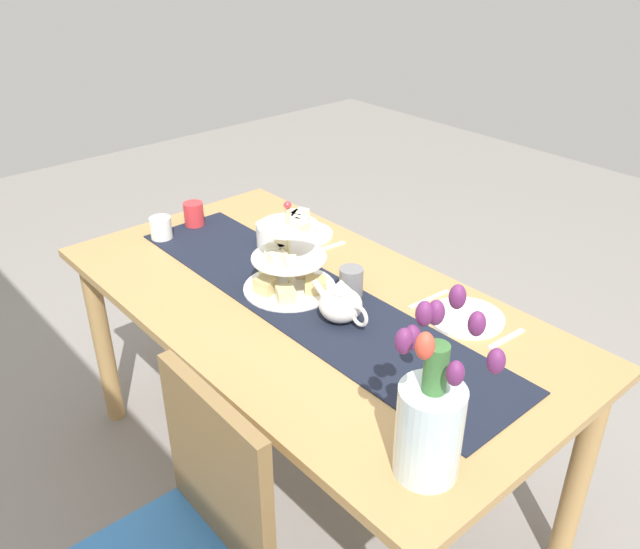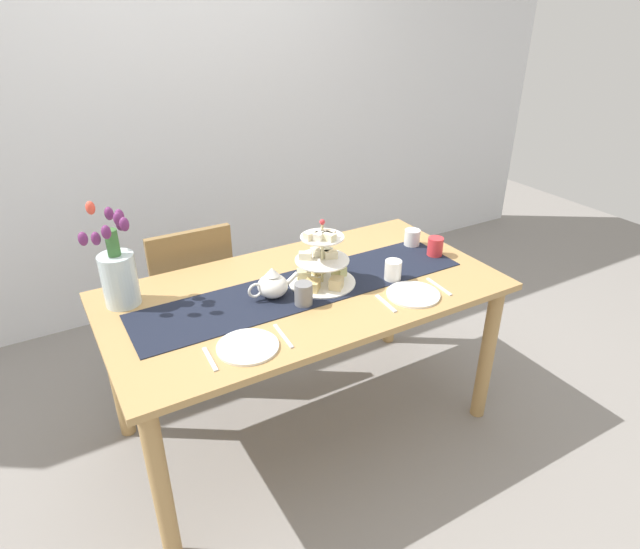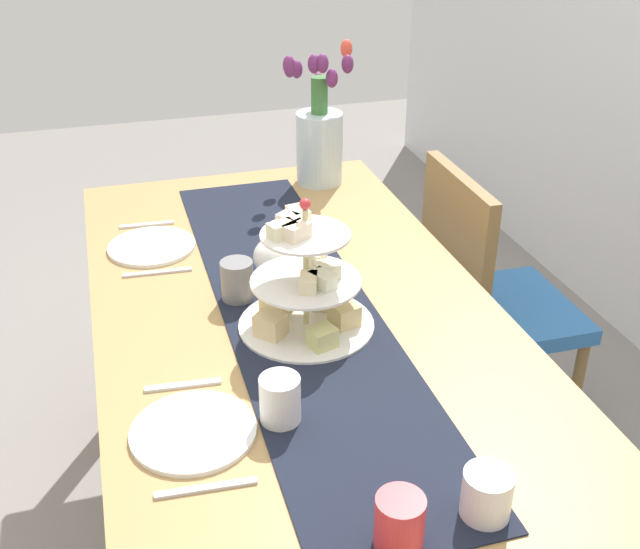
% 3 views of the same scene
% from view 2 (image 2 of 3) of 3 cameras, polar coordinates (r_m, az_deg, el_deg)
% --- Properties ---
extents(ground_plane, '(8.00, 8.00, 0.00)m').
position_cam_2_polar(ground_plane, '(2.83, -1.44, -15.38)').
color(ground_plane, gray).
extents(room_wall_rear, '(6.00, 0.08, 2.60)m').
position_cam_2_polar(room_wall_rear, '(3.57, -14.37, 16.69)').
color(room_wall_rear, silver).
rests_on(room_wall_rear, ground_plane).
extents(dining_table, '(1.73, 0.91, 0.78)m').
position_cam_2_polar(dining_table, '(2.42, -1.62, -3.68)').
color(dining_table, tan).
rests_on(dining_table, ground_plane).
extents(chair_left, '(0.43, 0.43, 0.91)m').
position_cam_2_polar(chair_left, '(2.95, -13.67, -2.07)').
color(chair_left, olive).
rests_on(chair_left, ground_plane).
extents(table_runner, '(1.51, 0.34, 0.00)m').
position_cam_2_polar(table_runner, '(2.36, -1.65, -1.43)').
color(table_runner, black).
rests_on(table_runner, dining_table).
extents(tiered_cake_stand, '(0.30, 0.30, 0.30)m').
position_cam_2_polar(tiered_cake_stand, '(2.36, 0.16, 1.04)').
color(tiered_cake_stand, beige).
rests_on(tiered_cake_stand, table_runner).
extents(teapot, '(0.24, 0.13, 0.14)m').
position_cam_2_polar(teapot, '(2.28, -5.08, -1.10)').
color(teapot, white).
rests_on(teapot, table_runner).
extents(tulip_vase, '(0.20, 0.24, 0.43)m').
position_cam_2_polar(tulip_vase, '(2.33, -20.68, 0.29)').
color(tulip_vase, silver).
rests_on(tulip_vase, dining_table).
extents(cream_jug, '(0.08, 0.08, 0.08)m').
position_cam_2_polar(cream_jug, '(2.80, 9.76, 3.88)').
color(cream_jug, white).
rests_on(cream_jug, dining_table).
extents(dinner_plate_left, '(0.23, 0.23, 0.01)m').
position_cam_2_polar(dinner_plate_left, '(2.00, -7.69, -7.60)').
color(dinner_plate_left, white).
rests_on(dinner_plate_left, dining_table).
extents(fork_left, '(0.02, 0.15, 0.01)m').
position_cam_2_polar(fork_left, '(1.96, -11.62, -8.79)').
color(fork_left, silver).
rests_on(fork_left, dining_table).
extents(knife_left, '(0.03, 0.17, 0.01)m').
position_cam_2_polar(knife_left, '(2.05, -3.94, -6.52)').
color(knife_left, silver).
rests_on(knife_left, dining_table).
extents(dinner_plate_right, '(0.23, 0.23, 0.01)m').
position_cam_2_polar(dinner_plate_right, '(2.34, 9.87, -2.09)').
color(dinner_plate_right, white).
rests_on(dinner_plate_right, dining_table).
extents(fork_right, '(0.03, 0.15, 0.01)m').
position_cam_2_polar(fork_right, '(2.26, 7.01, -3.06)').
color(fork_right, silver).
rests_on(fork_right, dining_table).
extents(knife_right, '(0.03, 0.17, 0.01)m').
position_cam_2_polar(knife_right, '(2.43, 12.52, -1.26)').
color(knife_right, silver).
rests_on(knife_right, dining_table).
extents(mug_grey, '(0.08, 0.08, 0.09)m').
position_cam_2_polar(mug_grey, '(2.22, -1.76, -2.06)').
color(mug_grey, slate).
rests_on(mug_grey, table_runner).
extents(mug_white_text, '(0.08, 0.08, 0.09)m').
position_cam_2_polar(mug_white_text, '(2.43, 7.76, 0.43)').
color(mug_white_text, white).
rests_on(mug_white_text, dining_table).
extents(mug_orange, '(0.08, 0.08, 0.09)m').
position_cam_2_polar(mug_orange, '(2.70, 12.14, 2.90)').
color(mug_orange, red).
rests_on(mug_orange, dining_table).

